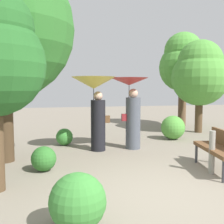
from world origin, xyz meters
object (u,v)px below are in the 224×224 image
object	(u,v)px
park_bench	(221,147)
tree_mid_right	(200,73)
tree_near_right	(183,63)
path_marker_post	(212,152)
person_left	(95,97)
person_right	(131,103)
tree_near_left	(0,15)

from	to	relation	value
park_bench	tree_mid_right	distance (m)	5.35
tree_near_right	tree_mid_right	xyz separation A→B (m)	(-0.16, -1.68, -0.53)
park_bench	tree_near_right	size ratio (longest dim) A/B	0.37
path_marker_post	tree_near_right	bearing A→B (deg)	67.80
person_left	person_right	size ratio (longest dim) A/B	1.01
tree_near_left	tree_mid_right	bearing A→B (deg)	22.43
tree_near_right	path_marker_post	xyz separation A→B (m)	(-2.58, -6.32, -2.39)
park_bench	path_marker_post	bearing A→B (deg)	-61.72
tree_near_left	path_marker_post	bearing A→B (deg)	-24.04
person_right	tree_near_right	xyz separation A→B (m)	(3.53, 3.80, 1.51)
tree_near_left	person_right	bearing A→B (deg)	10.90
person_left	path_marker_post	xyz separation A→B (m)	(1.98, -2.51, -1.05)
person_left	tree_near_left	size ratio (longest dim) A/B	0.39
park_bench	path_marker_post	size ratio (longest dim) A/B	1.77
tree_near_left	tree_near_right	world-z (taller)	tree_near_left
person_left	tree_mid_right	bearing A→B (deg)	-66.07
person_right	tree_near_left	xyz separation A→B (m)	(-3.29, -0.63, 2.05)
tree_mid_right	path_marker_post	bearing A→B (deg)	-117.58
park_bench	tree_near_right	bearing A→B (deg)	168.64
person_left	tree_mid_right	xyz separation A→B (m)	(4.40, 2.14, 0.81)
person_right	path_marker_post	xyz separation A→B (m)	(0.95, -2.53, -0.88)
tree_near_left	person_left	bearing A→B (deg)	15.23
tree_near_left	path_marker_post	size ratio (longest dim) A/B	6.01
park_bench	tree_near_left	world-z (taller)	tree_near_left
tree_near_left	tree_mid_right	world-z (taller)	tree_near_left
park_bench	tree_mid_right	xyz separation A→B (m)	(2.16, 4.55, 1.79)
path_marker_post	person_right	bearing A→B (deg)	110.58
person_left	tree_near_left	bearing A→B (deg)	103.29
person_left	park_bench	world-z (taller)	person_left
tree_mid_right	path_marker_post	xyz separation A→B (m)	(-2.43, -4.64, -1.86)
person_left	park_bench	xyz separation A→B (m)	(2.24, -2.42, -0.98)
person_left	tree_mid_right	distance (m)	4.96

